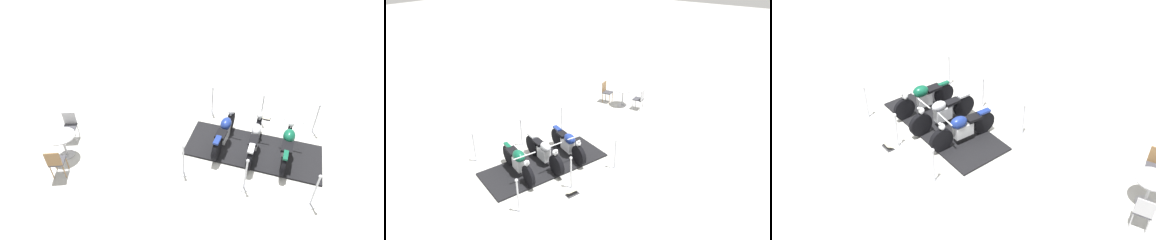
# 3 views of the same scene
# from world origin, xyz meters

# --- Properties ---
(ground_plane) EXTENTS (80.00, 80.00, 0.00)m
(ground_plane) POSITION_xyz_m (0.00, 0.00, 0.00)
(ground_plane) COLOR silver
(display_platform) EXTENTS (4.40, 2.72, 0.06)m
(display_platform) POSITION_xyz_m (0.00, 0.00, 0.03)
(display_platform) COLOR black
(display_platform) RESTS_ON ground_plane
(motorcycle_forest) EXTENTS (0.88, 2.03, 0.98)m
(motorcycle_forest) POSITION_xyz_m (-0.92, 0.22, 0.55)
(motorcycle_forest) COLOR black
(motorcycle_forest) RESTS_ON display_platform
(motorcycle_chrome) EXTENTS (0.84, 2.18, 1.02)m
(motorcycle_chrome) POSITION_xyz_m (-0.01, -0.02, 0.51)
(motorcycle_chrome) COLOR black
(motorcycle_chrome) RESTS_ON display_platform
(motorcycle_navy) EXTENTS (0.93, 2.02, 1.00)m
(motorcycle_navy) POSITION_xyz_m (0.90, -0.29, 0.51)
(motorcycle_navy) COLOR black
(motorcycle_navy) RESTS_ON display_platform
(stanchion_left_mid) EXTENTS (0.31, 0.31, 1.10)m
(stanchion_left_mid) POSITION_xyz_m (0.41, 1.48, 0.37)
(stanchion_left_mid) COLOR silver
(stanchion_left_mid) RESTS_ON ground_plane
(stanchion_right_mid) EXTENTS (0.32, 0.32, 1.13)m
(stanchion_right_mid) POSITION_xyz_m (-0.41, -1.48, 0.38)
(stanchion_right_mid) COLOR silver
(stanchion_right_mid) RESTS_ON ground_plane
(stanchion_right_front) EXTENTS (0.34, 0.34, 1.13)m
(stanchion_right_front) POSITION_xyz_m (-2.09, -1.01, 0.36)
(stanchion_right_front) COLOR silver
(stanchion_right_front) RESTS_ON ground_plane
(stanchion_left_rear) EXTENTS (0.33, 0.33, 1.08)m
(stanchion_left_rear) POSITION_xyz_m (2.09, 1.01, 0.35)
(stanchion_left_rear) COLOR silver
(stanchion_left_rear) RESTS_ON ground_plane
(stanchion_left_front) EXTENTS (0.31, 0.31, 1.12)m
(stanchion_left_front) POSITION_xyz_m (-1.26, 1.95, 0.38)
(stanchion_left_front) COLOR silver
(stanchion_left_front) RESTS_ON ground_plane
(stanchion_right_rear) EXTENTS (0.31, 0.31, 1.09)m
(stanchion_right_rear) POSITION_xyz_m (1.26, -1.95, 0.37)
(stanchion_right_rear) COLOR silver
(stanchion_right_rear) RESTS_ON ground_plane
(info_placard) EXTENTS (0.43, 0.30, 0.18)m
(info_placard) POSITION_xyz_m (-0.62, -1.68, 0.05)
(info_placard) COLOR #333338
(info_placard) RESTS_ON ground_plane
(cafe_table) EXTENTS (0.80, 0.80, 0.79)m
(cafe_table) POSITION_xyz_m (5.72, 0.45, 0.59)
(cafe_table) COLOR #B7B7BC
(cafe_table) RESTS_ON ground_plane
(cafe_chair_near_table) EXTENTS (0.44, 0.44, 0.94)m
(cafe_chair_near_table) POSITION_xyz_m (5.81, -0.37, 0.54)
(cafe_chair_near_table) COLOR #B7B7BC
(cafe_chair_near_table) RESTS_ON ground_plane
(cafe_chair_across_table) EXTENTS (0.45, 0.45, 0.97)m
(cafe_chair_across_table) POSITION_xyz_m (5.59, 1.26, 0.56)
(cafe_chair_across_table) COLOR olive
(cafe_chair_across_table) RESTS_ON ground_plane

